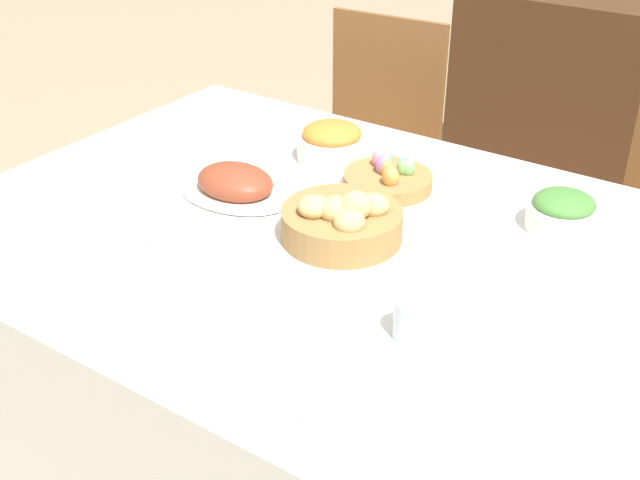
{
  "coord_description": "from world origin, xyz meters",
  "views": [
    {
      "loc": [
        0.78,
        -1.23,
        1.59
      ],
      "look_at": [
        -0.0,
        -0.09,
        0.79
      ],
      "focal_mm": 45.0,
      "sensor_mm": 36.0,
      "label": 1
    }
  ],
  "objects_px": {
    "ham_platter": "(235,184)",
    "egg_basket": "(389,178)",
    "chair_far_left": "(368,147)",
    "sideboard": "(632,114)",
    "bread_basket": "(342,221)",
    "spoon": "(336,387)",
    "carrot_bowl": "(332,142)",
    "knife": "(320,380)",
    "butter_dish": "(179,245)",
    "green_salad_bowl": "(563,212)",
    "drinking_cup": "(412,319)",
    "dinner_plate": "(242,344)",
    "fork": "(173,314)"
  },
  "relations": [
    {
      "from": "ham_platter",
      "to": "spoon",
      "type": "distance_m",
      "value": 0.72
    },
    {
      "from": "butter_dish",
      "to": "egg_basket",
      "type": "bearing_deg",
      "value": 67.83
    },
    {
      "from": "sideboard",
      "to": "green_salad_bowl",
      "type": "bearing_deg",
      "value": -81.28
    },
    {
      "from": "green_salad_bowl",
      "to": "carrot_bowl",
      "type": "xyz_separation_m",
      "value": [
        -0.6,
        0.02,
        0.01
      ]
    },
    {
      "from": "chair_far_left",
      "to": "carrot_bowl",
      "type": "xyz_separation_m",
      "value": [
        0.27,
        -0.63,
        0.3
      ]
    },
    {
      "from": "ham_platter",
      "to": "spoon",
      "type": "xyz_separation_m",
      "value": [
        0.57,
        -0.44,
        -0.02
      ]
    },
    {
      "from": "chair_far_left",
      "to": "green_salad_bowl",
      "type": "distance_m",
      "value": 1.13
    },
    {
      "from": "chair_far_left",
      "to": "butter_dish",
      "type": "relative_size",
      "value": 8.28
    },
    {
      "from": "fork",
      "to": "butter_dish",
      "type": "distance_m",
      "value": 0.23
    },
    {
      "from": "egg_basket",
      "to": "ham_platter",
      "type": "relative_size",
      "value": 0.71
    },
    {
      "from": "carrot_bowl",
      "to": "butter_dish",
      "type": "xyz_separation_m",
      "value": [
        -0.0,
        -0.56,
        -0.03
      ]
    },
    {
      "from": "egg_basket",
      "to": "spoon",
      "type": "bearing_deg",
      "value": -66.35
    },
    {
      "from": "carrot_bowl",
      "to": "dinner_plate",
      "type": "distance_m",
      "value": 0.79
    },
    {
      "from": "bread_basket",
      "to": "carrot_bowl",
      "type": "bearing_deg",
      "value": 126.64
    },
    {
      "from": "carrot_bowl",
      "to": "chair_far_left",
      "type": "bearing_deg",
      "value": 112.98
    },
    {
      "from": "dinner_plate",
      "to": "spoon",
      "type": "bearing_deg",
      "value": -0.0
    },
    {
      "from": "chair_far_left",
      "to": "ham_platter",
      "type": "distance_m",
      "value": 0.98
    },
    {
      "from": "chair_far_left",
      "to": "butter_dish",
      "type": "height_order",
      "value": "chair_far_left"
    },
    {
      "from": "ham_platter",
      "to": "spoon",
      "type": "height_order",
      "value": "ham_platter"
    },
    {
      "from": "sideboard",
      "to": "egg_basket",
      "type": "bearing_deg",
      "value": -95.03
    },
    {
      "from": "carrot_bowl",
      "to": "drinking_cup",
      "type": "distance_m",
      "value": 0.76
    },
    {
      "from": "ham_platter",
      "to": "butter_dish",
      "type": "height_order",
      "value": "ham_platter"
    },
    {
      "from": "chair_far_left",
      "to": "drinking_cup",
      "type": "bearing_deg",
      "value": -59.05
    },
    {
      "from": "sideboard",
      "to": "knife",
      "type": "relative_size",
      "value": 7.65
    },
    {
      "from": "sideboard",
      "to": "drinking_cup",
      "type": "relative_size",
      "value": 19.08
    },
    {
      "from": "spoon",
      "to": "green_salad_bowl",
      "type": "bearing_deg",
      "value": 84.94
    },
    {
      "from": "dinner_plate",
      "to": "spoon",
      "type": "xyz_separation_m",
      "value": [
        0.19,
        -0.0,
        -0.0
      ]
    },
    {
      "from": "green_salad_bowl",
      "to": "drinking_cup",
      "type": "relative_size",
      "value": 2.04
    },
    {
      "from": "bread_basket",
      "to": "fork",
      "type": "bearing_deg",
      "value": -104.3
    },
    {
      "from": "ham_platter",
      "to": "butter_dish",
      "type": "relative_size",
      "value": 2.67
    },
    {
      "from": "knife",
      "to": "dinner_plate",
      "type": "bearing_deg",
      "value": 176.12
    },
    {
      "from": "sideboard",
      "to": "bread_basket",
      "type": "relative_size",
      "value": 5.62
    },
    {
      "from": "fork",
      "to": "chair_far_left",
      "type": "bearing_deg",
      "value": 102.93
    },
    {
      "from": "green_salad_bowl",
      "to": "carrot_bowl",
      "type": "relative_size",
      "value": 0.87
    },
    {
      "from": "fork",
      "to": "butter_dish",
      "type": "bearing_deg",
      "value": 126.52
    },
    {
      "from": "egg_basket",
      "to": "carrot_bowl",
      "type": "xyz_separation_m",
      "value": [
        -0.2,
        0.06,
        0.02
      ]
    },
    {
      "from": "ham_platter",
      "to": "knife",
      "type": "distance_m",
      "value": 0.7
    },
    {
      "from": "sideboard",
      "to": "ham_platter",
      "type": "height_order",
      "value": "sideboard"
    },
    {
      "from": "ham_platter",
      "to": "egg_basket",
      "type": "bearing_deg",
      "value": 39.81
    },
    {
      "from": "dinner_plate",
      "to": "drinking_cup",
      "type": "relative_size",
      "value": 3.62
    },
    {
      "from": "green_salad_bowl",
      "to": "fork",
      "type": "height_order",
      "value": "green_salad_bowl"
    },
    {
      "from": "bread_basket",
      "to": "carrot_bowl",
      "type": "relative_size",
      "value": 1.45
    },
    {
      "from": "bread_basket",
      "to": "green_salad_bowl",
      "type": "xyz_separation_m",
      "value": [
        0.36,
        0.31,
        -0.0
      ]
    },
    {
      "from": "bread_basket",
      "to": "spoon",
      "type": "xyz_separation_m",
      "value": [
        0.25,
        -0.4,
        -0.04
      ]
    },
    {
      "from": "ham_platter",
      "to": "fork",
      "type": "relative_size",
      "value": 1.59
    },
    {
      "from": "drinking_cup",
      "to": "bread_basket",
      "type": "bearing_deg",
      "value": 142.71
    },
    {
      "from": "bread_basket",
      "to": "egg_basket",
      "type": "height_order",
      "value": "bread_basket"
    },
    {
      "from": "egg_basket",
      "to": "knife",
      "type": "xyz_separation_m",
      "value": [
        0.26,
        -0.67,
        -0.02
      ]
    },
    {
      "from": "green_salad_bowl",
      "to": "knife",
      "type": "xyz_separation_m",
      "value": [
        -0.14,
        -0.71,
        -0.04
      ]
    },
    {
      "from": "egg_basket",
      "to": "butter_dish",
      "type": "distance_m",
      "value": 0.54
    }
  ]
}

